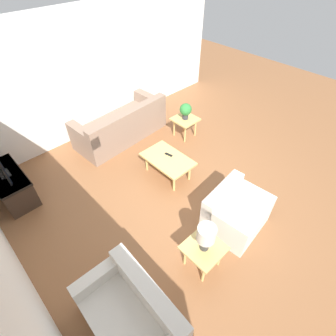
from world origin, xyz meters
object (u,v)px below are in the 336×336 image
at_px(side_table_plant, 185,121).
at_px(table_lamp, 206,236).
at_px(sofa, 122,126).
at_px(side_table_lamp, 204,250).
at_px(armchair, 234,213).
at_px(tv_stand_chest, 11,185).
at_px(potted_plant, 186,110).
at_px(loveseat, 132,315).
at_px(coffee_table, 168,160).

distance_m(side_table_plant, table_lamp, 3.30).
bearing_deg(sofa, side_table_lamp, 68.70).
bearing_deg(sofa, armchair, 83.75).
relative_size(tv_stand_chest, potted_plant, 2.97).
height_order(loveseat, table_lamp, table_lamp).
height_order(armchair, side_table_plant, armchair).
relative_size(tv_stand_chest, table_lamp, 2.43).
xyz_separation_m(armchair, side_table_plant, (2.32, -1.26, 0.11)).
distance_m(loveseat, tv_stand_chest, 3.25).
distance_m(tv_stand_chest, table_lamp, 3.65).
height_order(sofa, loveseat, sofa).
relative_size(loveseat, tv_stand_chest, 1.22).
bearing_deg(loveseat, table_lamp, 89.10).
relative_size(loveseat, side_table_plant, 2.57).
relative_size(coffee_table, side_table_plant, 1.90).
relative_size(loveseat, coffee_table, 1.35).
relative_size(armchair, potted_plant, 2.70).
distance_m(armchair, potted_plant, 2.67).
relative_size(sofa, side_table_lamp, 4.17).
bearing_deg(loveseat, side_table_plant, 126.96).
bearing_deg(coffee_table, side_table_plant, -60.36).
bearing_deg(armchair, sofa, 82.45).
height_order(sofa, potted_plant, potted_plant).
distance_m(side_table_plant, tv_stand_chest, 3.78).
bearing_deg(side_table_lamp, potted_plant, -41.84).
bearing_deg(table_lamp, side_table_plant, -41.84).
xyz_separation_m(side_table_plant, tv_stand_chest, (0.86, 3.68, -0.11)).
relative_size(sofa, potted_plant, 5.84).
bearing_deg(loveseat, armchair, 93.84).
bearing_deg(side_table_plant, loveseat, 124.82).
distance_m(loveseat, coffee_table, 2.77).
relative_size(potted_plant, table_lamp, 0.82).
height_order(side_table_plant, tv_stand_chest, tv_stand_chest).
xyz_separation_m(loveseat, potted_plant, (2.38, -3.42, 0.41)).
height_order(loveseat, side_table_plant, loveseat).
height_order(loveseat, coffee_table, loveseat).
bearing_deg(table_lamp, sofa, -17.46).
xyz_separation_m(armchair, side_table_lamp, (-0.13, 0.93, 0.11)).
bearing_deg(coffee_table, loveseat, 127.44).
distance_m(sofa, potted_plant, 1.52).
height_order(sofa, side_table_lamp, sofa).
xyz_separation_m(armchair, table_lamp, (-0.13, 0.93, 0.48)).
xyz_separation_m(side_table_lamp, table_lamp, (-0.00, 0.00, 0.37)).
bearing_deg(coffee_table, sofa, -3.58).
xyz_separation_m(coffee_table, potted_plant, (0.70, -1.22, 0.31)).
height_order(sofa, table_lamp, table_lamp).
distance_m(coffee_table, potted_plant, 1.44).
relative_size(armchair, table_lamp, 2.21).
xyz_separation_m(tv_stand_chest, table_lamp, (-3.30, -1.49, 0.47)).
height_order(loveseat, side_table_lamp, loveseat).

